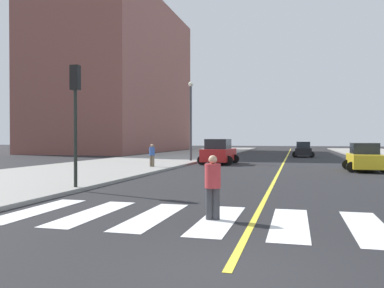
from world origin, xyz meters
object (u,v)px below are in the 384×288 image
(car_black_second, at_px, (303,150))
(car_red_third, at_px, (219,152))
(pedestrian_walking_west, at_px, (152,154))
(street_lamp, at_px, (191,114))
(car_yellow_nearest, at_px, (365,158))
(pedestrian_crossing, at_px, (213,184))
(traffic_light_far_corner, at_px, (76,102))

(car_black_second, distance_m, car_red_third, 16.61)
(pedestrian_walking_west, bearing_deg, street_lamp, 88.40)
(car_yellow_nearest, height_order, car_black_second, car_yellow_nearest)
(pedestrian_crossing, bearing_deg, car_black_second, -105.71)
(car_yellow_nearest, xyz_separation_m, car_red_third, (-10.50, 4.60, 0.11))
(car_yellow_nearest, relative_size, pedestrian_walking_west, 2.59)
(car_black_second, distance_m, pedestrian_crossing, 37.50)
(car_yellow_nearest, distance_m, traffic_light_far_corner, 18.84)
(car_yellow_nearest, bearing_deg, pedestrian_crossing, 70.43)
(traffic_light_far_corner, distance_m, pedestrian_walking_west, 12.12)
(traffic_light_far_corner, height_order, street_lamp, street_lamp)
(car_black_second, relative_size, traffic_light_far_corner, 0.80)
(traffic_light_far_corner, bearing_deg, street_lamp, 91.38)
(car_yellow_nearest, relative_size, traffic_light_far_corner, 0.83)
(car_black_second, xyz_separation_m, street_lamp, (-9.91, -13.01, 3.51))
(traffic_light_far_corner, distance_m, street_lamp, 20.09)
(pedestrian_crossing, relative_size, pedestrian_walking_west, 1.06)
(car_red_third, xyz_separation_m, pedestrian_walking_west, (-3.55, -6.21, 0.05))
(pedestrian_crossing, distance_m, street_lamp, 25.61)
(car_yellow_nearest, distance_m, pedestrian_crossing, 18.83)
(car_red_third, distance_m, pedestrian_crossing, 22.69)
(car_yellow_nearest, height_order, pedestrian_crossing, car_yellow_nearest)
(car_red_third, distance_m, pedestrian_walking_west, 7.15)
(car_red_third, relative_size, pedestrian_crossing, 2.80)
(car_black_second, bearing_deg, car_yellow_nearest, 100.47)
(pedestrian_crossing, height_order, street_lamp, street_lamp)
(pedestrian_crossing, bearing_deg, street_lamp, -85.21)
(pedestrian_walking_west, bearing_deg, car_yellow_nearest, 9.15)
(car_yellow_nearest, xyz_separation_m, traffic_light_far_corner, (-12.95, -13.40, 2.75))
(car_yellow_nearest, relative_size, car_red_third, 0.87)
(pedestrian_crossing, bearing_deg, pedestrian_walking_west, -75.91)
(car_yellow_nearest, xyz_separation_m, pedestrian_walking_west, (-14.05, -1.61, 0.17))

